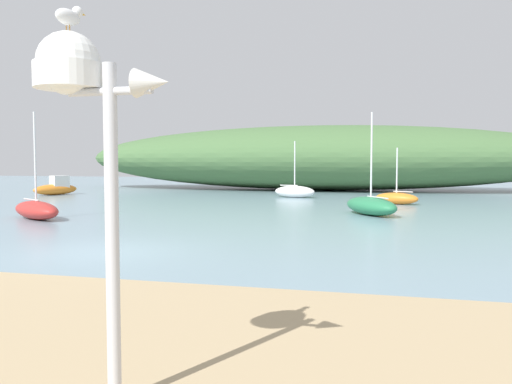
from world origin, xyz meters
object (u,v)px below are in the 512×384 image
(mast_structure, at_px, (80,92))
(seagull_on_radar, at_px, (69,16))
(sailboat_mid_channel, at_px, (396,198))
(sailboat_far_left, at_px, (295,191))
(motorboat_off_point, at_px, (56,188))
(sailboat_east_reach, at_px, (371,206))
(sailboat_near_shore, at_px, (36,210))

(mast_structure, xyz_separation_m, seagull_on_radar, (-0.10, 0.02, 0.66))
(mast_structure, xyz_separation_m, sailboat_mid_channel, (3.20, 25.16, -2.60))
(mast_structure, height_order, sailboat_far_left, sailboat_far_left)
(sailboat_far_left, bearing_deg, motorboat_off_point, -175.16)
(sailboat_mid_channel, relative_size, sailboat_east_reach, 0.69)
(sailboat_near_shore, relative_size, sailboat_east_reach, 0.97)
(sailboat_far_left, bearing_deg, sailboat_mid_channel, -31.17)
(sailboat_far_left, height_order, sailboat_mid_channel, sailboat_far_left)
(sailboat_far_left, height_order, motorboat_off_point, sailboat_far_left)
(seagull_on_radar, distance_m, sailboat_east_reach, 19.36)
(seagull_on_radar, distance_m, sailboat_far_left, 29.26)
(sailboat_near_shore, bearing_deg, mast_structure, -51.74)
(mast_structure, height_order, sailboat_east_reach, sailboat_east_reach)
(sailboat_near_shore, distance_m, sailboat_mid_channel, 18.09)
(mast_structure, xyz_separation_m, sailboat_east_reach, (1.99, 19.00, -2.52))
(sailboat_near_shore, xyz_separation_m, sailboat_mid_channel, (14.32, 11.06, -0.05))
(seagull_on_radar, bearing_deg, sailboat_mid_channel, 82.51)
(seagull_on_radar, relative_size, sailboat_near_shore, 0.08)
(motorboat_off_point, bearing_deg, sailboat_east_reach, -21.59)
(seagull_on_radar, xyz_separation_m, sailboat_far_left, (-2.97, 28.94, -3.19))
(mast_structure, bearing_deg, seagull_on_radar, 170.78)
(sailboat_east_reach, xyz_separation_m, motorboat_off_point, (-21.62, 8.55, 0.10))
(seagull_on_radar, height_order, sailboat_far_left, seagull_on_radar)
(seagull_on_radar, bearing_deg, sailboat_east_reach, 83.70)
(sailboat_mid_channel, bearing_deg, seagull_on_radar, -97.49)
(motorboat_off_point, bearing_deg, sailboat_mid_channel, -5.99)
(sailboat_mid_channel, bearing_deg, motorboat_off_point, 174.01)
(mast_structure, height_order, sailboat_mid_channel, mast_structure)
(seagull_on_radar, xyz_separation_m, sailboat_mid_channel, (3.31, 25.14, -3.26))
(seagull_on_radar, relative_size, sailboat_east_reach, 0.08)
(seagull_on_radar, height_order, sailboat_mid_channel, seagull_on_radar)
(mast_structure, distance_m, motorboat_off_point, 33.91)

